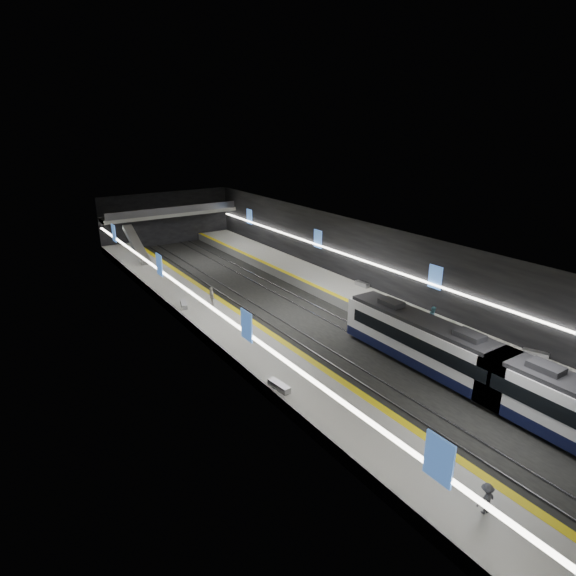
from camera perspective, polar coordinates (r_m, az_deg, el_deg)
ground at (r=47.02m, az=1.10°, el=-3.48°), size 70.00×70.00×0.00m
ceiling at (r=44.52m, az=1.17°, el=6.05°), size 20.00×70.00×0.04m
wall_left at (r=41.06m, az=-10.42°, el=-1.28°), size 0.04×70.00×8.00m
wall_right at (r=51.72m, az=10.30°, el=3.06°), size 0.04×70.00×8.00m
wall_back at (r=76.13m, az=-14.18°, el=8.01°), size 20.00×0.04×8.00m
platform_left at (r=43.33m, az=-7.11°, el=-4.98°), size 5.00×70.00×1.00m
tile_surface_left at (r=43.13m, az=-7.14°, el=-4.36°), size 5.00×70.00×0.02m
tactile_strip_left at (r=44.05m, az=-4.58°, el=-3.73°), size 0.60×70.00×0.02m
platform_right at (r=51.18m, az=8.03°, el=-1.12°), size 5.00×70.00×1.00m
tile_surface_right at (r=51.01m, az=8.06°, el=-0.59°), size 5.00×70.00×0.02m
tactile_strip_right at (r=49.64m, az=6.15°, el=-1.06°), size 0.60×70.00×0.02m
rails at (r=46.99m, az=1.10°, el=-3.41°), size 6.52×70.00×0.12m
train at (r=35.23m, az=23.91°, el=-9.59°), size 2.69×27.97×3.60m
ad_posters at (r=46.24m, az=0.43°, el=2.07°), size 19.94×53.50×2.20m
cove_light_left at (r=41.20m, az=-10.15°, el=-1.49°), size 0.25×68.60×0.12m
cove_light_right at (r=51.64m, az=10.12°, el=2.81°), size 0.25×68.60×0.12m
mezzanine_bridge at (r=74.02m, az=-13.69°, el=8.55°), size 20.00×3.00×1.50m
escalator at (r=65.76m, az=-17.53°, el=4.97°), size 1.20×7.50×3.92m
bench_left_near at (r=33.14m, az=-1.06°, el=-11.56°), size 0.72×1.95×0.47m
bench_left_far at (r=47.89m, az=-12.25°, el=-1.91°), size 1.04×1.98×0.47m
bench_right_near at (r=41.87m, az=27.28°, el=-6.95°), size 1.20×1.92×0.46m
bench_right_far at (r=53.10m, az=8.78°, el=0.43°), size 0.54×1.85×0.45m
passenger_right_b at (r=43.93m, az=16.81°, el=-3.31°), size 1.16×1.13×1.89m
passenger_left_a at (r=47.39m, az=-9.05°, el=-1.01°), size 0.58×1.15×1.89m
passenger_left_b at (r=25.79m, az=22.42°, el=-22.09°), size 1.08×0.70×1.58m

